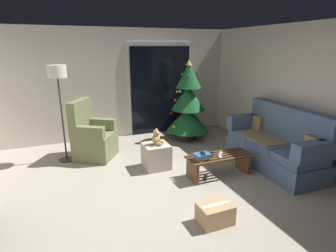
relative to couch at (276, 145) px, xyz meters
The scene contains 18 objects.
ground_plane 2.37m from the couch, behind, with size 7.00×7.00×0.00m, color #9E9384.
wall_back 3.72m from the couch, 129.79° to the left, with size 5.72×0.12×2.50m, color beige.
wall_right 1.05m from the couch, 27.04° to the right, with size 0.12×6.00×2.50m, color beige.
patio_door_frame 3.04m from the couch, 113.75° to the left, with size 1.60×0.02×2.20m, color silver.
patio_door_glass 3.02m from the couch, 113.89° to the left, with size 1.50×0.02×2.10m, color black.
couch is the anchor object (origin of this frame).
coffee_table 1.17m from the couch, behind, with size 1.10×0.40×0.37m.
remote_silver 1.11m from the couch, behind, with size 0.04×0.16×0.02m, color #ADADB2.
remote_black 1.27m from the couch, behind, with size 0.04×0.16×0.02m, color black.
remote_white 1.18m from the couch, behind, with size 0.04×0.16×0.02m, color silver.
book_stack 1.51m from the couch, behind, with size 0.26×0.21×0.11m.
cell_phone 1.51m from the couch, behind, with size 0.07×0.14×0.01m, color black.
christmas_tree 2.13m from the couch, 113.13° to the left, with size 0.97×0.97×1.82m.
armchair 3.42m from the couch, 151.23° to the left, with size 0.95×0.94×1.13m.
floor_lamp 4.04m from the couch, 154.36° to the left, with size 0.32×0.32×1.78m.
ottoman 2.15m from the couch, 160.05° to the left, with size 0.44×0.44×0.44m, color #B2A893.
teddy_bear_honey 2.14m from the couch, 160.14° to the left, with size 0.22×0.21×0.29m.
cardboard_box_taped_mid_floor 2.17m from the couch, 151.15° to the right, with size 0.41×0.30×0.26m.
Camera 1 is at (-1.18, -3.21, 2.09)m, focal length 28.96 mm.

